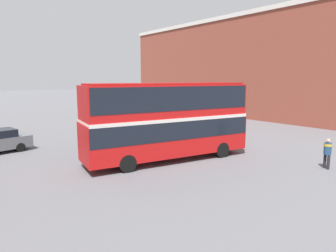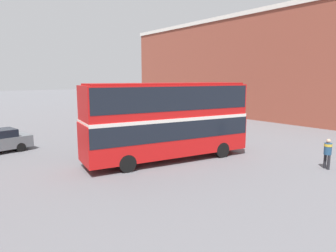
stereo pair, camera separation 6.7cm
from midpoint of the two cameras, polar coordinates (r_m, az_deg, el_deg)
The scene contains 5 objects.
ground_plane at distance 18.54m, azimuth -3.34°, elevation -6.59°, with size 240.00×240.00×0.00m, color slate.
building_row_right at distance 43.99m, azimuth 13.85°, elevation 10.76°, with size 8.81×39.12×12.95m.
double_decker_bus at distance 18.15m, azimuth -0.10°, elevation 1.78°, with size 10.62×4.16×4.72m.
pedestrian_foreground at distance 18.84m, azimuth 28.02°, elevation -4.14°, with size 0.54×0.54×1.71m.
parked_car_kerb_far at distance 28.26m, azimuth 5.48°, elevation 0.43°, with size 4.38×2.50×1.51m.
Camera 1 is at (-10.19, -14.66, 5.01)m, focal length 32.00 mm.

